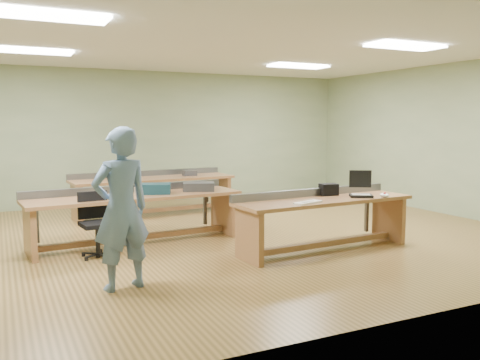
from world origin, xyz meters
The scene contains 22 objects.
floor centered at (0.00, 0.00, 0.00)m, with size 10.00×10.00×0.00m, color olive.
ceiling centered at (0.00, 0.00, 3.00)m, with size 10.00×10.00×0.00m, color silver.
wall_back centered at (0.00, 4.00, 1.50)m, with size 10.00×0.04×3.00m, color #97A67E.
wall_front centered at (0.00, -4.00, 1.50)m, with size 10.00×0.04×3.00m, color #97A67E.
wall_right centered at (5.00, 0.00, 1.50)m, with size 0.04×8.00×3.00m, color #97A67E.
fluor_panels centered at (0.00, 0.00, 2.97)m, with size 6.20×3.50×0.03m.
workbench_front centered at (1.08, -1.48, 0.55)m, with size 2.76×0.90×0.86m.
workbench_mid centered at (-1.26, 0.07, 0.56)m, with size 3.26×1.12×0.86m.
workbench_back centered at (-0.33, 2.33, 0.56)m, with size 3.24×1.06×0.86m.
person centered at (-1.91, -1.97, 0.89)m, with size 0.65×0.43×1.79m, color #637CA2.
laptop_base centered at (1.66, -1.60, 0.77)m, with size 0.32×0.26×0.04m, color black.
laptop_screen centered at (1.72, -1.49, 1.00)m, with size 0.32×0.02×0.25m, color black.
keyboard centered at (0.63, -1.77, 0.76)m, with size 0.44×0.15×0.03m, color white.
trackball_mouse centered at (1.95, -1.77, 0.78)m, with size 0.12×0.14×0.06m, color white.
camera_bag centered at (1.33, -1.26, 0.84)m, with size 0.26×0.17×0.18m, color black.
task_chair centered at (-1.93, -0.46, 0.33)m, with size 0.53×0.53×0.89m.
parts_bin_teal centered at (-0.94, 0.05, 0.83)m, with size 0.44×0.33×0.15m, color #12313C.
parts_bin_grey centered at (-0.23, 0.07, 0.82)m, with size 0.49×0.31×0.13m, color #313133.
mug centered at (-1.19, 0.09, 0.79)m, with size 0.11×0.11×0.09m, color #313133.
drinks_can centered at (-1.24, 0.07, 0.81)m, with size 0.06×0.06×0.11m, color white.
storage_box_back centered at (-0.97, 2.25, 0.84)m, with size 0.33×0.24×0.19m, color black.
tray_back centered at (0.43, 2.33, 0.80)m, with size 0.27×0.19×0.11m, color #313133.
Camera 1 is at (-3.10, -7.45, 1.82)m, focal length 38.00 mm.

